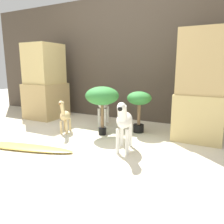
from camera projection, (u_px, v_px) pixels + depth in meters
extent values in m
plane|color=beige|center=(68.00, 147.00, 2.68)|extent=(14.00, 14.00, 0.00)
cube|color=#473D33|center=(125.00, 59.00, 3.96)|extent=(6.40, 0.08, 2.20)
cube|color=tan|center=(46.00, 101.00, 4.20)|extent=(0.62, 0.67, 0.65)
cube|color=#D1B775|center=(44.00, 64.00, 4.06)|extent=(0.55, 0.60, 0.73)
cube|color=#D1B775|center=(199.00, 116.00, 2.98)|extent=(0.62, 0.67, 0.61)
cube|color=tan|center=(204.00, 62.00, 2.83)|extent=(0.58, 0.63, 0.82)
cylinder|color=white|center=(127.00, 142.00, 2.43)|extent=(0.04, 0.04, 0.29)
cylinder|color=white|center=(118.00, 141.00, 2.45)|extent=(0.04, 0.04, 0.29)
cylinder|color=white|center=(130.00, 135.00, 2.67)|extent=(0.04, 0.04, 0.29)
cylinder|color=white|center=(122.00, 135.00, 2.70)|extent=(0.04, 0.04, 0.29)
ellipsoid|color=white|center=(124.00, 120.00, 2.52)|extent=(0.26, 0.40, 0.18)
cylinder|color=white|center=(122.00, 113.00, 2.34)|extent=(0.13, 0.17, 0.19)
ellipsoid|color=white|center=(121.00, 107.00, 2.28)|extent=(0.13, 0.18, 0.10)
sphere|color=black|center=(120.00, 109.00, 2.22)|extent=(0.05, 0.05, 0.05)
cube|color=black|center=(122.00, 112.00, 2.34)|extent=(0.04, 0.08, 0.15)
cylinder|color=white|center=(105.00, 118.00, 3.60)|extent=(0.04, 0.04, 0.29)
cylinder|color=white|center=(99.00, 117.00, 3.62)|extent=(0.04, 0.04, 0.29)
cylinder|color=white|center=(108.00, 114.00, 3.85)|extent=(0.04, 0.04, 0.29)
cylinder|color=white|center=(102.00, 114.00, 3.86)|extent=(0.04, 0.04, 0.29)
ellipsoid|color=white|center=(103.00, 103.00, 3.69)|extent=(0.28, 0.40, 0.18)
cylinder|color=white|center=(102.00, 98.00, 3.51)|extent=(0.14, 0.17, 0.19)
ellipsoid|color=white|center=(101.00, 93.00, 3.45)|extent=(0.14, 0.18, 0.10)
sphere|color=black|center=(100.00, 94.00, 3.38)|extent=(0.05, 0.05, 0.05)
cube|color=black|center=(102.00, 97.00, 3.51)|extent=(0.05, 0.08, 0.15)
cylinder|color=#E0C184|center=(67.00, 128.00, 3.17)|extent=(0.03, 0.03, 0.19)
cylinder|color=#E0C184|center=(61.00, 128.00, 3.18)|extent=(0.03, 0.03, 0.19)
cylinder|color=#E0C184|center=(70.00, 125.00, 3.35)|extent=(0.03, 0.03, 0.19)
cylinder|color=#E0C184|center=(65.00, 124.00, 3.35)|extent=(0.03, 0.03, 0.19)
ellipsoid|color=#E0C184|center=(65.00, 116.00, 3.23)|extent=(0.22, 0.29, 0.14)
cylinder|color=#E0C184|center=(63.00, 109.00, 3.10)|extent=(0.09, 0.13, 0.21)
ellipsoid|color=#E0C184|center=(61.00, 103.00, 3.02)|extent=(0.09, 0.12, 0.06)
sphere|color=brown|center=(60.00, 104.00, 2.98)|extent=(0.03, 0.03, 0.03)
cylinder|color=black|center=(102.00, 131.00, 3.16)|extent=(0.11, 0.11, 0.11)
cylinder|color=brown|center=(102.00, 116.00, 3.12)|extent=(0.04, 0.04, 0.33)
ellipsoid|color=#337F38|center=(102.00, 96.00, 3.06)|extent=(0.47, 0.47, 0.26)
cylinder|color=black|center=(138.00, 128.00, 3.28)|extent=(0.16, 0.16, 0.12)
cylinder|color=brown|center=(139.00, 115.00, 3.23)|extent=(0.05, 0.05, 0.30)
ellipsoid|color=#337F38|center=(139.00, 98.00, 3.18)|extent=(0.36, 0.36, 0.20)
ellipsoid|color=gold|center=(20.00, 147.00, 2.63)|extent=(1.40, 0.52, 0.04)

